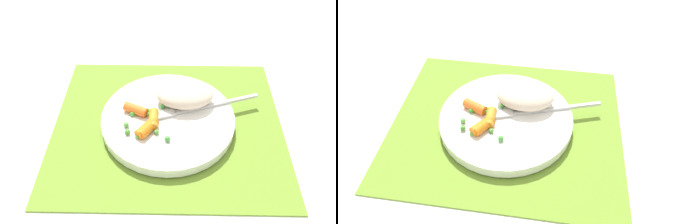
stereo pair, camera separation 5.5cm
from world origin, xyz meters
TOP-DOWN VIEW (x-y plane):
  - ground_plane at (0.00, 0.00)m, footprint 2.40×2.40m
  - placemat at (0.00, 0.00)m, footprint 0.41×0.36m
  - plate at (0.00, 0.00)m, footprint 0.24×0.24m
  - rice_mound at (-0.03, -0.04)m, footprint 0.10×0.07m
  - carrot_portion at (0.04, 0.02)m, footprint 0.07×0.08m
  - pea_scatter at (0.04, 0.01)m, footprint 0.09×0.09m
  - fork at (-0.05, -0.02)m, footprint 0.20×0.07m

SIDE VIEW (x-z plane):
  - ground_plane at x=0.00m, z-range 0.00..0.00m
  - placemat at x=0.00m, z-range 0.00..0.01m
  - plate at x=0.00m, z-range 0.01..0.02m
  - fork at x=-0.05m, z-range 0.02..0.03m
  - pea_scatter at x=0.04m, z-range 0.02..0.03m
  - carrot_portion at x=0.04m, z-range 0.02..0.04m
  - rice_mound at x=-0.03m, z-range 0.02..0.06m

